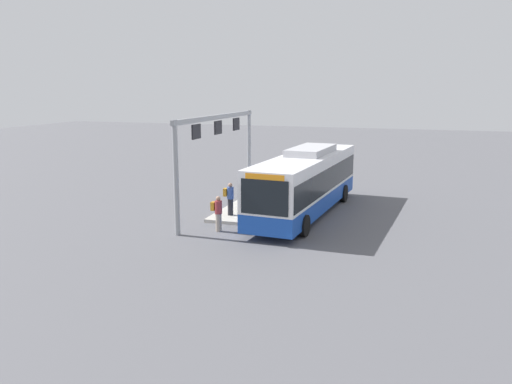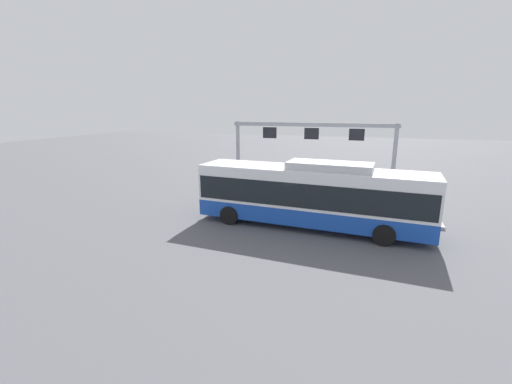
% 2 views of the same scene
% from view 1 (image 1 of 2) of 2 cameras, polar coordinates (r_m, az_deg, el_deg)
% --- Properties ---
extents(ground_plane, '(120.00, 120.00, 0.00)m').
position_cam_1_polar(ground_plane, '(27.41, 5.47, -2.41)').
color(ground_plane, '#56565B').
extents(platform_curb, '(10.00, 2.80, 0.16)m').
position_cam_1_polar(platform_curb, '(29.70, 0.61, -1.11)').
color(platform_curb, '#B2ADA3').
rests_on(platform_curb, ground).
extents(bus_main, '(11.93, 3.36, 3.46)m').
position_cam_1_polar(bus_main, '(27.04, 5.54, 1.33)').
color(bus_main, '#1947AD').
rests_on(bus_main, ground).
extents(person_boarding, '(0.37, 0.54, 1.67)m').
position_cam_1_polar(person_boarding, '(23.86, -4.25, -2.29)').
color(person_boarding, gray).
rests_on(person_boarding, ground).
extents(person_waiting_near, '(0.37, 0.55, 1.67)m').
position_cam_1_polar(person_waiting_near, '(26.19, -2.92, -0.67)').
color(person_waiting_near, black).
rests_on(person_waiting_near, platform_curb).
extents(person_waiting_mid, '(0.34, 0.52, 1.67)m').
position_cam_1_polar(person_waiting_mid, '(26.75, -1.00, -0.40)').
color(person_waiting_mid, '#476B4C').
rests_on(person_waiting_mid, platform_curb).
extents(platform_sign_gantry, '(10.26, 0.24, 5.20)m').
position_cam_1_polar(platform_sign_gantry, '(27.37, -4.20, 5.68)').
color(platform_sign_gantry, gray).
rests_on(platform_sign_gantry, ground).
extents(trash_bin, '(0.52, 0.52, 0.90)m').
position_cam_1_polar(trash_bin, '(33.21, 2.74, 1.16)').
color(trash_bin, '#2D5133').
rests_on(trash_bin, platform_curb).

